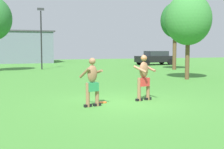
{
  "coord_description": "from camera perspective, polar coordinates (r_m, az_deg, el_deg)",
  "views": [
    {
      "loc": [
        -3.94,
        -9.75,
        1.95
      ],
      "look_at": [
        -0.21,
        0.77,
        0.95
      ],
      "focal_mm": 48.12,
      "sensor_mm": 36.0,
      "label": 1
    }
  ],
  "objects": [
    {
      "name": "ground_plane",
      "position": [
        10.7,
        2.45,
        -5.4
      ],
      "size": [
        80.0,
        80.0,
        0.0
      ],
      "primitive_type": "plane",
      "color": "#428433"
    },
    {
      "name": "player_near",
      "position": [
        9.94,
        -3.77,
        -1.27
      ],
      "size": [
        0.74,
        0.63,
        1.62
      ],
      "color": "black",
      "rests_on": "ground_plane"
    },
    {
      "name": "player_in_red",
      "position": [
        11.11,
        6.07,
        -0.18
      ],
      "size": [
        0.73,
        0.68,
        1.7
      ],
      "color": "black",
      "rests_on": "ground_plane"
    },
    {
      "name": "frisbee",
      "position": [
        10.72,
        -1.78,
        -5.31
      ],
      "size": [
        0.29,
        0.29,
        0.03
      ],
      "primitive_type": "cylinder",
      "color": "orange",
      "rests_on": "ground_plane"
    },
    {
      "name": "car_black_mid_lot",
      "position": [
        34.56,
        8.18,
        3.19
      ],
      "size": [
        4.39,
        2.22,
        1.58
      ],
      "color": "black",
      "rests_on": "ground_plane"
    },
    {
      "name": "lamp_post",
      "position": [
        27.75,
        -13.32,
        7.91
      ],
      "size": [
        0.6,
        0.24,
        5.46
      ],
      "color": "black",
      "rests_on": "ground_plane"
    },
    {
      "name": "outbuilding_behind_lot",
      "position": [
        41.43,
        -19.98,
        4.96
      ],
      "size": [
        12.52,
        6.56,
        4.11
      ],
      "color": "slate",
      "rests_on": "ground_plane"
    },
    {
      "name": "tree_left_field",
      "position": [
        27.42,
        11.89,
        9.96
      ],
      "size": [
        2.55,
        2.55,
        5.91
      ],
      "color": "brown",
      "rests_on": "ground_plane"
    },
    {
      "name": "tree_right_field",
      "position": [
        19.08,
        14.28,
        10.09
      ],
      "size": [
        2.8,
        2.8,
        5.24
      ],
      "color": "brown",
      "rests_on": "ground_plane"
    }
  ]
}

